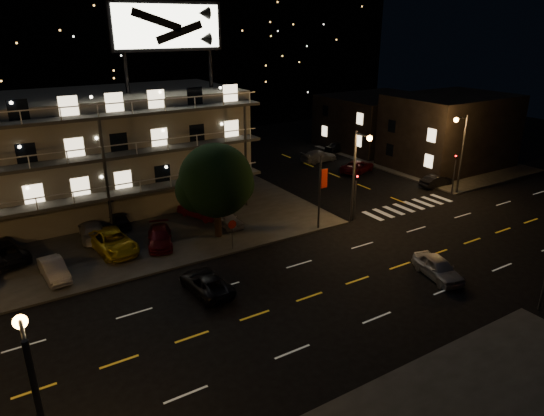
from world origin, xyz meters
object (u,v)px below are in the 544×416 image
side_car_0 (436,181)px  road_car_west (206,283)px  lot_car_7 (92,230)px  tree (215,183)px  road_car_east (438,268)px  lot_car_4 (227,219)px  lot_car_2 (112,242)px

side_car_0 → road_car_west: (-29.85, -6.93, 0.01)m
road_car_west → lot_car_7: bearing=-73.7°
tree → lot_car_7: (-8.68, 4.83, -3.84)m
road_car_east → lot_car_4: bearing=132.6°
tree → side_car_0: (25.51, -0.33, -4.04)m
tree → side_car_0: bearing=-0.7°
lot_car_2 → road_car_east: bearing=-47.6°
lot_car_2 → lot_car_4: (9.50, -0.11, -0.14)m
side_car_0 → road_car_west: road_car_west is taller
lot_car_2 → road_car_east: lot_car_2 is taller
side_car_0 → road_car_east: (-15.65, -13.51, 0.09)m
side_car_0 → road_car_west: bearing=105.0°
tree → road_car_east: size_ratio=1.80×
side_car_0 → lot_car_4: bearing=87.6°
lot_car_7 → road_car_west: 12.85m
side_car_0 → tree: bearing=91.2°
lot_car_4 → tree: bearing=-142.7°
tree → side_car_0: size_ratio=1.99×
side_car_0 → lot_car_7: bearing=83.4°
lot_car_4 → road_car_east: 17.44m
lot_car_2 → road_car_west: lot_car_2 is taller
side_car_0 → lot_car_2: bearing=88.6°
side_car_0 → road_car_west: 30.64m
tree → lot_car_2: 8.92m
lot_car_4 → road_car_east: bearing=-68.0°
lot_car_4 → side_car_0: bearing=-10.8°
side_car_0 → road_car_east: bearing=132.8°
lot_car_4 → lot_car_7: lot_car_7 is taller
lot_car_7 → lot_car_2: bearing=109.7°
tree → lot_car_7: tree is taller
tree → road_car_west: size_ratio=1.66×
lot_car_7 → side_car_0: size_ratio=1.22×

